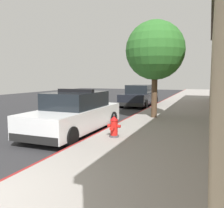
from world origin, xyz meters
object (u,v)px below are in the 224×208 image
at_px(fire_hydrant, 114,127).
at_px(street_tree, 155,51).
at_px(parked_car_silver_ahead, 140,96).
at_px(police_cruiser, 75,114).

bearing_deg(fire_hydrant, street_tree, 85.19).
height_order(parked_car_silver_ahead, fire_hydrant, parked_car_silver_ahead).
relative_size(parked_car_silver_ahead, street_tree, 1.04).
xyz_separation_m(police_cruiser, parked_car_silver_ahead, (-0.11, 9.71, -0.00)).
relative_size(police_cruiser, fire_hydrant, 6.37).
bearing_deg(parked_car_silver_ahead, fire_hydrant, -79.25).
bearing_deg(parked_car_silver_ahead, police_cruiser, -89.33).
bearing_deg(fire_hydrant, parked_car_silver_ahead, 100.75).
bearing_deg(street_tree, fire_hydrant, -94.81).
distance_m(parked_car_silver_ahead, street_tree, 6.92).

